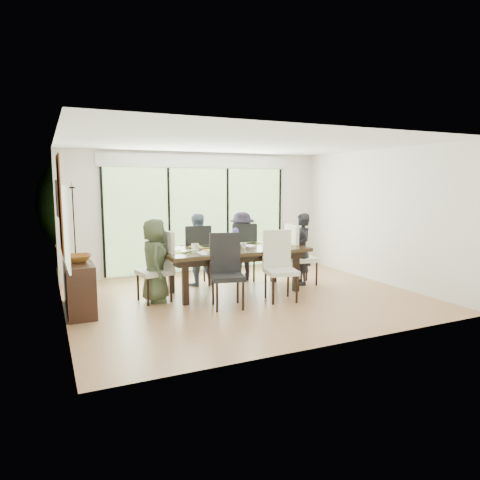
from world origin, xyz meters
name	(u,v)px	position (x,y,z in m)	size (l,w,h in m)	color
floor	(246,297)	(0.00, 0.00, -0.01)	(6.00, 5.00, 0.01)	#955F3B
ceiling	(246,143)	(0.00, 0.00, 2.71)	(6.00, 5.00, 0.01)	white
wall_back	(198,213)	(0.00, 2.51, 1.35)	(6.00, 0.02, 2.70)	white
wall_front	(335,239)	(0.00, -2.51, 1.35)	(6.00, 0.02, 2.70)	beige
wall_left	(59,230)	(-3.01, 0.00, 1.35)	(0.02, 5.00, 2.70)	silver
wall_right	(379,216)	(3.01, 0.00, 1.35)	(0.02, 5.00, 2.70)	silver
glass_doors	(199,219)	(0.00, 2.47, 1.20)	(4.20, 0.02, 2.30)	#598C3F
blinds_header	(198,161)	(0.00, 2.46, 2.50)	(4.40, 0.06, 0.28)	white
mullion_a	(103,223)	(-2.10, 2.46, 1.20)	(0.05, 0.04, 2.30)	black
mullion_b	(169,221)	(-0.70, 2.46, 1.20)	(0.05, 0.04, 2.30)	black
mullion_c	(228,218)	(0.70, 2.46, 1.20)	(0.05, 0.04, 2.30)	black
mullion_d	(280,216)	(2.10, 2.46, 1.20)	(0.05, 0.04, 2.30)	black
side_window	(66,227)	(-2.97, -1.20, 1.50)	(0.02, 0.90, 1.00)	#8CAD7F
deck	(187,266)	(0.00, 3.40, -0.05)	(6.00, 1.80, 0.10)	#503922
rail_top	(178,239)	(0.00, 4.20, 0.55)	(6.00, 0.08, 0.06)	#503F22
foliage_left	(101,205)	(-1.80, 5.20, 1.44)	(3.20, 3.20, 3.20)	#14380F
foliage_mid	(175,190)	(0.40, 5.80, 1.80)	(4.00, 4.00, 4.00)	#14380F
foliage_right	(240,208)	(2.20, 5.00, 1.26)	(2.80, 2.80, 2.80)	#14380F
foliage_far	(136,196)	(-0.60, 6.50, 1.62)	(3.60, 3.60, 3.60)	#14380F
table_top	(234,250)	(-0.04, 0.42, 0.80)	(2.66, 1.22, 0.07)	black
table_apron	(234,255)	(-0.04, 0.42, 0.70)	(2.44, 1.00, 0.11)	black
table_leg_fl	(185,282)	(-1.12, -0.01, 0.38)	(0.10, 0.10, 0.76)	black
table_leg_fr	(296,271)	(1.04, -0.01, 0.38)	(0.10, 0.10, 0.76)	black
table_leg_bl	(171,273)	(-1.12, 0.85, 0.38)	(0.10, 0.10, 0.76)	black
table_leg_br	(274,263)	(1.04, 0.85, 0.38)	(0.10, 0.10, 0.76)	black
chair_left_end	(154,267)	(-1.54, 0.42, 0.61)	(0.51, 0.51, 1.22)	silver
chair_right_end	(303,254)	(1.46, 0.42, 0.61)	(0.51, 0.51, 1.22)	white
chair_far_left	(196,255)	(-0.49, 1.27, 0.61)	(0.51, 0.51, 1.22)	black
chair_far_right	(242,251)	(0.51, 1.27, 0.61)	(0.51, 0.51, 1.22)	black
chair_near_left	(228,271)	(-0.54, -0.45, 0.61)	(0.51, 0.51, 1.22)	black
chair_near_right	(281,266)	(0.46, -0.45, 0.61)	(0.51, 0.51, 1.22)	white
person_left_end	(155,260)	(-1.52, 0.42, 0.71)	(0.67, 0.42, 1.43)	#3F4D33
person_right_end	(302,249)	(1.44, 0.42, 0.71)	(0.67, 0.42, 1.43)	black
person_far_left	(196,249)	(-0.49, 1.25, 0.71)	(0.67, 0.42, 1.43)	slate
person_far_right	(242,246)	(0.51, 1.25, 0.71)	(0.67, 0.42, 1.43)	black
placemat_left	(185,251)	(-0.99, 0.42, 0.83)	(0.49, 0.35, 0.01)	#9CB23F
placemat_right	(279,245)	(0.91, 0.42, 0.83)	(0.49, 0.35, 0.01)	#95BC43
placemat_far_l	(204,246)	(-0.49, 0.82, 0.83)	(0.49, 0.35, 0.01)	#A2B641
placemat_far_r	(251,243)	(0.51, 0.82, 0.83)	(0.49, 0.35, 0.01)	#91B03F
placemat_paper	(212,252)	(-0.59, 0.12, 0.83)	(0.49, 0.35, 0.01)	white
tablet_far_l	(210,246)	(-0.39, 0.77, 0.84)	(0.29, 0.20, 0.01)	black
tablet_far_r	(250,243)	(0.46, 0.77, 0.84)	(0.27, 0.19, 0.01)	black
papers	(269,246)	(0.66, 0.37, 0.83)	(0.33, 0.24, 0.00)	white
platter_base	(212,251)	(-0.59, 0.12, 0.85)	(0.29, 0.29, 0.03)	white
platter_snacks	(212,250)	(-0.59, 0.12, 0.87)	(0.22, 0.22, 0.02)	orange
vase	(235,244)	(0.01, 0.47, 0.90)	(0.09, 0.09, 0.13)	silver
hyacinth_stems	(235,237)	(0.01, 0.47, 1.03)	(0.04, 0.04, 0.18)	#337226
hyacinth_blooms	(235,231)	(0.01, 0.47, 1.14)	(0.12, 0.12, 0.12)	#544ABA
laptop	(192,251)	(-0.89, 0.32, 0.85)	(0.37, 0.23, 0.03)	silver
cup_a	(195,246)	(-0.74, 0.57, 0.88)	(0.14, 0.14, 0.11)	white
cup_b	(244,246)	(0.11, 0.32, 0.88)	(0.11, 0.11, 0.10)	white
cup_c	(270,242)	(0.76, 0.52, 0.88)	(0.14, 0.14, 0.11)	white
book	(245,246)	(0.21, 0.47, 0.84)	(0.18, 0.25, 0.02)	white
sideboard	(79,285)	(-2.76, 0.42, 0.40)	(0.40, 1.44, 0.81)	black
bowl	(78,258)	(-2.76, 0.32, 0.86)	(0.43, 0.43, 0.10)	brown
candlestick_base	(76,256)	(-2.76, 0.77, 0.83)	(0.09, 0.09, 0.04)	black
candlestick_shaft	(74,222)	(-2.76, 0.77, 1.39)	(0.02, 0.02, 1.12)	black
candlestick_pan	(72,188)	(-2.76, 0.77, 1.95)	(0.09, 0.09, 0.03)	black
candle	(72,184)	(-2.76, 0.77, 2.01)	(0.03, 0.03, 0.09)	silver
tapestry	(60,204)	(-2.97, 0.40, 1.70)	(0.02, 1.00, 1.50)	maroon
art_frame	(57,198)	(-2.97, 1.70, 1.75)	(0.03, 0.55, 0.65)	black
art_canvas	(58,198)	(-2.95, 1.70, 1.75)	(0.01, 0.45, 0.55)	#1A5054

